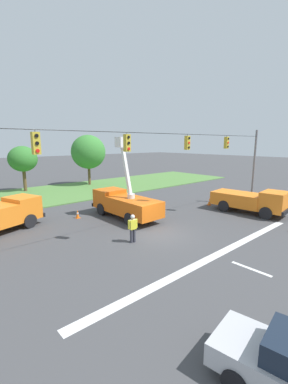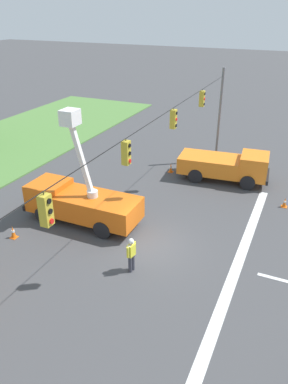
# 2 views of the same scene
# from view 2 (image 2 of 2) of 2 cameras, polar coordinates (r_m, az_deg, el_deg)

# --- Properties ---
(ground_plane) EXTENTS (200.00, 200.00, 0.00)m
(ground_plane) POSITION_cam_2_polar(r_m,az_deg,el_deg) (19.53, 1.09, -8.27)
(ground_plane) COLOR #424244
(lane_markings) EXTENTS (17.60, 15.25, 0.01)m
(lane_markings) POSITION_cam_2_polar(r_m,az_deg,el_deg) (18.49, 18.43, -12.13)
(lane_markings) COLOR silver
(lane_markings) RESTS_ON ground
(signal_gantry) EXTENTS (26.20, 0.33, 7.20)m
(signal_gantry) POSITION_cam_2_polar(r_m,az_deg,el_deg) (17.35, 1.27, 4.30)
(signal_gantry) COLOR slate
(signal_gantry) RESTS_ON ground
(utility_truck_bucket_lift) EXTENTS (2.44, 6.71, 6.46)m
(utility_truck_bucket_lift) POSITION_cam_2_polar(r_m,az_deg,el_deg) (21.35, -9.64, -1.34)
(utility_truck_bucket_lift) COLOR orange
(utility_truck_bucket_lift) RESTS_ON ground
(utility_truck_support_far) EXTENTS (3.03, 6.42, 2.10)m
(utility_truck_support_far) POSITION_cam_2_polar(r_m,az_deg,el_deg) (26.90, 12.38, 4.01)
(utility_truck_support_far) COLOR orange
(utility_truck_support_far) RESTS_ON ground
(road_worker) EXTENTS (0.64, 0.30, 1.77)m
(road_worker) POSITION_cam_2_polar(r_m,az_deg,el_deg) (17.36, -1.95, -9.25)
(road_worker) COLOR #383842
(road_worker) RESTS_ON ground
(traffic_cone_mid_left) EXTENTS (0.36, 0.36, 0.70)m
(traffic_cone_mid_left) POSITION_cam_2_polar(r_m,az_deg,el_deg) (27.91, 4.11, 3.70)
(traffic_cone_mid_left) COLOR orange
(traffic_cone_mid_left) RESTS_ON ground
(traffic_cone_near_bucket) EXTENTS (0.36, 0.36, 0.70)m
(traffic_cone_near_bucket) POSITION_cam_2_polar(r_m,az_deg,el_deg) (21.19, -19.32, -5.79)
(traffic_cone_near_bucket) COLOR orange
(traffic_cone_near_bucket) RESTS_ON ground
(traffic_cone_lane_edge_a) EXTENTS (0.36, 0.36, 0.63)m
(traffic_cone_lane_edge_a) POSITION_cam_2_polar(r_m,az_deg,el_deg) (24.55, 20.65, -1.51)
(traffic_cone_lane_edge_a) COLOR orange
(traffic_cone_lane_edge_a) RESTS_ON ground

